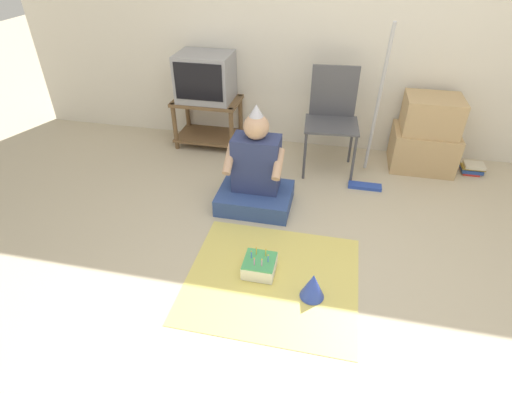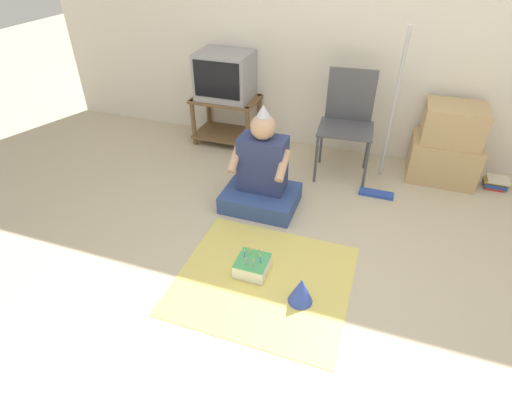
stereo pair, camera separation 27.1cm
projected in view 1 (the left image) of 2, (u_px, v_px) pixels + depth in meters
ground_plane at (314, 296)px, 2.44m from camera, size 16.00×16.00×0.00m
wall_back at (349, 10)px, 3.41m from camera, size 6.40×0.06×2.55m
tv_stand at (208, 118)px, 3.99m from camera, size 0.64×0.42×0.47m
tv at (205, 77)px, 3.76m from camera, size 0.51×0.41×0.44m
folding_chair at (332, 113)px, 3.48m from camera, size 0.48×0.43×0.90m
cardboard_box_stack at (426, 136)px, 3.59m from camera, size 0.56×0.43×0.67m
dust_mop at (371, 141)px, 3.29m from camera, size 0.28×0.37×1.34m
book_pile at (472, 168)px, 3.63m from camera, size 0.20×0.14×0.09m
person_seated at (255, 176)px, 3.11m from camera, size 0.57×0.45×0.84m
party_cloth at (272, 278)px, 2.56m from camera, size 1.08×0.99×0.01m
birthday_cake at (259, 266)px, 2.58m from camera, size 0.20×0.20×0.16m
party_hat_blue at (312, 286)px, 2.39m from camera, size 0.15×0.15×0.18m
plastic_spoon_near at (250, 267)px, 2.64m from camera, size 0.04×0.15×0.01m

